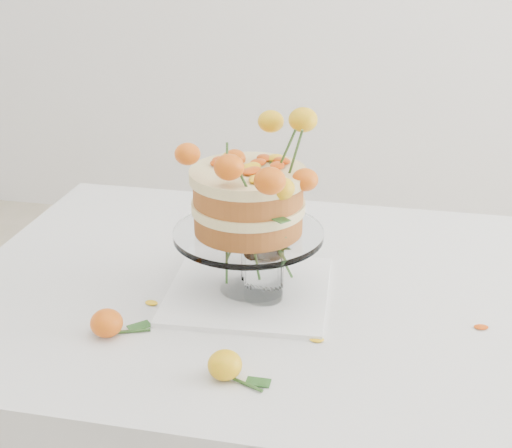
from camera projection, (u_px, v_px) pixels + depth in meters
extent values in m
cube|color=tan|center=(318.00, 301.00, 1.40)|extent=(1.40, 0.90, 0.04)
cylinder|color=tan|center=(111.00, 330.00, 2.00)|extent=(0.06, 0.06, 0.71)
cube|color=white|center=(318.00, 291.00, 1.39)|extent=(1.42, 0.92, 0.01)
cube|color=white|center=(340.00, 241.00, 1.84)|extent=(1.42, 0.01, 0.20)
cube|color=white|center=(249.00, 290.00, 1.38)|extent=(0.32, 0.32, 0.01)
cylinder|color=white|center=(249.00, 258.00, 1.35)|extent=(0.03, 0.03, 0.09)
cylinder|color=white|center=(248.00, 233.00, 1.33)|extent=(0.28, 0.28, 0.01)
cylinder|color=#A35324|center=(248.00, 220.00, 1.32)|extent=(0.24, 0.24, 0.04)
cylinder|color=beige|center=(248.00, 206.00, 1.31)|extent=(0.25, 0.25, 0.02)
cylinder|color=#A35324|center=(248.00, 191.00, 1.29)|extent=(0.24, 0.24, 0.04)
cylinder|color=beige|center=(248.00, 175.00, 1.28)|extent=(0.25, 0.25, 0.02)
cylinder|color=white|center=(263.00, 300.00, 1.35)|extent=(0.06, 0.06, 0.01)
cylinder|color=white|center=(264.00, 278.00, 1.33)|extent=(0.07, 0.07, 0.09)
ellipsoid|color=#FFAA16|center=(225.00, 365.00, 1.12)|extent=(0.06, 0.06, 0.05)
cylinder|color=#305622|center=(245.00, 384.00, 1.11)|extent=(0.06, 0.03, 0.01)
ellipsoid|color=orange|center=(107.00, 323.00, 1.23)|extent=(0.06, 0.06, 0.05)
cylinder|color=#305622|center=(131.00, 332.00, 1.25)|extent=(0.07, 0.03, 0.01)
ellipsoid|color=yellow|center=(247.00, 308.00, 1.32)|extent=(0.03, 0.02, 0.00)
ellipsoid|color=yellow|center=(297.00, 325.00, 1.27)|extent=(0.03, 0.02, 0.00)
ellipsoid|color=yellow|center=(317.00, 340.00, 1.22)|extent=(0.03, 0.02, 0.00)
ellipsoid|color=yellow|center=(183.00, 288.00, 1.39)|extent=(0.03, 0.02, 0.00)
ellipsoid|color=yellow|center=(151.00, 303.00, 1.34)|extent=(0.03, 0.02, 0.00)
ellipsoid|color=yellow|center=(481.00, 327.00, 1.26)|extent=(0.03, 0.02, 0.00)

